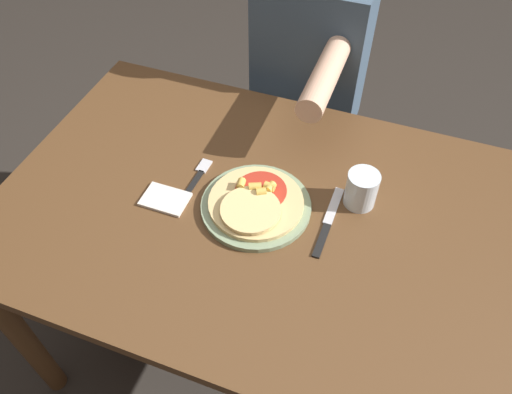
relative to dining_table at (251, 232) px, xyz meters
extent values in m
plane|color=#2D2823|center=(0.00, 0.00, -0.63)|extent=(8.00, 8.00, 0.00)
cube|color=brown|center=(0.00, 0.00, 0.09)|extent=(1.24, 0.86, 0.03)
cylinder|color=brown|center=(-0.56, -0.37, -0.28)|extent=(0.06, 0.06, 0.71)
cylinder|color=brown|center=(-0.56, 0.37, -0.28)|extent=(0.06, 0.06, 0.71)
cylinder|color=brown|center=(0.56, 0.37, -0.28)|extent=(0.06, 0.06, 0.71)
cylinder|color=gray|center=(0.01, 0.00, 0.11)|extent=(0.27, 0.27, 0.01)
cylinder|color=#DBBC7A|center=(0.01, 0.00, 0.12)|extent=(0.23, 0.23, 0.01)
cylinder|color=#B22D1E|center=(0.01, 0.03, 0.13)|extent=(0.13, 0.13, 0.00)
cylinder|color=#E8C881|center=(0.01, -0.04, 0.14)|extent=(0.14, 0.14, 0.01)
cylinder|color=gold|center=(0.04, 0.04, 0.14)|extent=(0.03, 0.03, 0.02)
cylinder|color=gold|center=(0.03, 0.04, 0.14)|extent=(0.03, 0.02, 0.02)
cylinder|color=gold|center=(-0.04, 0.03, 0.14)|extent=(0.02, 0.03, 0.02)
cylinder|color=gold|center=(0.02, 0.02, 0.14)|extent=(0.03, 0.03, 0.02)
cylinder|color=gold|center=(0.00, 0.03, 0.14)|extent=(0.04, 0.03, 0.02)
cube|color=black|center=(-0.16, 0.00, 0.11)|extent=(0.02, 0.13, 0.00)
cube|color=silver|center=(-0.16, 0.08, 0.11)|extent=(0.03, 0.05, 0.00)
cube|color=black|center=(0.19, -0.04, 0.11)|extent=(0.02, 0.10, 0.00)
cube|color=silver|center=(0.19, 0.07, 0.11)|extent=(0.02, 0.12, 0.00)
cylinder|color=silver|center=(0.24, 0.11, 0.15)|extent=(0.08, 0.08, 0.09)
cube|color=silver|center=(-0.20, -0.06, 0.11)|extent=(0.11, 0.08, 0.01)
cylinder|color=#2D2D38|center=(-0.10, 0.62, -0.37)|extent=(0.11, 0.11, 0.53)
cylinder|color=#2D2D38|center=(0.05, 0.62, -0.37)|extent=(0.11, 0.11, 0.53)
cube|color=#3D5166|center=(-0.03, 0.62, 0.14)|extent=(0.34, 0.22, 0.51)
cylinder|color=tan|center=(0.07, 0.36, 0.26)|extent=(0.07, 0.30, 0.07)
camera|label=1|loc=(0.28, -0.73, 1.04)|focal=35.00mm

